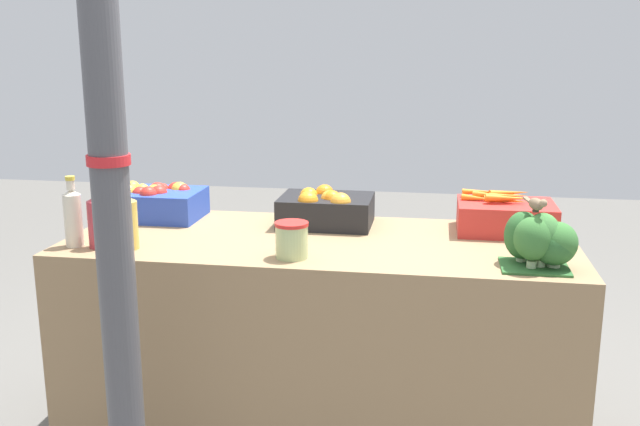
# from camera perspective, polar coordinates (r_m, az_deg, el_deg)

# --- Properties ---
(market_table) EXTENTS (1.91, 0.78, 0.83)m
(market_table) POSITION_cam_1_polar(r_m,az_deg,el_deg) (2.85, 0.00, -10.14)
(market_table) COLOR #937551
(market_table) RESTS_ON ground_plane
(support_pole) EXTENTS (0.12, 0.12, 2.24)m
(support_pole) POSITION_cam_1_polar(r_m,az_deg,el_deg) (2.15, -16.37, 1.20)
(support_pole) COLOR #4C4C51
(support_pole) RESTS_ON ground_plane
(apple_crate) EXTENTS (0.37, 0.28, 0.15)m
(apple_crate) POSITION_cam_1_polar(r_m,az_deg,el_deg) (3.10, -12.93, 0.94)
(apple_crate) COLOR #2847B7
(apple_crate) RESTS_ON market_table
(orange_crate) EXTENTS (0.37, 0.28, 0.16)m
(orange_crate) POSITION_cam_1_polar(r_m,az_deg,el_deg) (2.90, 0.48, 0.38)
(orange_crate) COLOR black
(orange_crate) RESTS_ON market_table
(carrot_crate) EXTENTS (0.37, 0.29, 0.16)m
(carrot_crate) POSITION_cam_1_polar(r_m,az_deg,el_deg) (2.89, 14.60, -0.20)
(carrot_crate) COLOR red
(carrot_crate) RESTS_ON market_table
(broccoli_pile) EXTENTS (0.24, 0.20, 0.19)m
(broccoli_pile) POSITION_cam_1_polar(r_m,az_deg,el_deg) (2.44, 17.34, -2.13)
(broccoli_pile) COLOR #2D602D
(broccoli_pile) RESTS_ON market_table
(juice_bottle_cloudy) EXTENTS (0.07, 0.07, 0.26)m
(juice_bottle_cloudy) POSITION_cam_1_polar(r_m,az_deg,el_deg) (2.74, -19.15, -0.26)
(juice_bottle_cloudy) COLOR beige
(juice_bottle_cloudy) RESTS_ON market_table
(juice_bottle_ruby) EXTENTS (0.08, 0.08, 0.24)m
(juice_bottle_ruby) POSITION_cam_1_polar(r_m,az_deg,el_deg) (2.69, -17.30, -0.54)
(juice_bottle_ruby) COLOR #B2333D
(juice_bottle_ruby) RESTS_ON market_table
(juice_bottle_golden) EXTENTS (0.08, 0.08, 0.25)m
(juice_bottle_golden) POSITION_cam_1_polar(r_m,az_deg,el_deg) (2.65, -15.17, -0.59)
(juice_bottle_golden) COLOR gold
(juice_bottle_golden) RESTS_ON market_table
(pickle_jar) EXTENTS (0.12, 0.12, 0.13)m
(pickle_jar) POSITION_cam_1_polar(r_m,az_deg,el_deg) (2.46, -2.28, -2.16)
(pickle_jar) COLOR #B2C684
(pickle_jar) RESTS_ON market_table
(sparrow_bird) EXTENTS (0.07, 0.13, 0.05)m
(sparrow_bird) POSITION_cam_1_polar(r_m,az_deg,el_deg) (2.41, 16.96, 0.69)
(sparrow_bird) COLOR #4C3D2D
(sparrow_bird) RESTS_ON broccoli_pile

